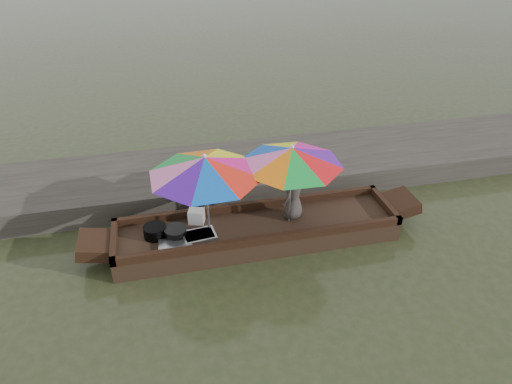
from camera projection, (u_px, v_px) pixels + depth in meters
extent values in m
plane|color=#29331A|center=(257.00, 240.00, 8.52)|extent=(80.00, 80.00, 0.00)
cube|color=#2D2B26|center=(235.00, 172.00, 10.21)|extent=(22.00, 2.20, 0.50)
cube|color=black|center=(257.00, 233.00, 8.43)|extent=(5.15, 1.20, 0.35)
cylinder|color=black|center=(155.00, 231.00, 7.99)|extent=(0.40, 0.40, 0.21)
cube|color=silver|center=(199.00, 236.00, 7.97)|extent=(0.61, 0.46, 0.09)
cube|color=silver|center=(175.00, 246.00, 7.76)|extent=(0.58, 0.42, 0.06)
cylinder|color=black|center=(176.00, 233.00, 7.98)|extent=(0.38, 0.38, 0.18)
cube|color=silver|center=(196.00, 216.00, 8.35)|extent=(0.33, 0.29, 0.26)
imported|color=#3B3532|center=(294.00, 194.00, 8.29)|extent=(0.59, 0.57, 1.01)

